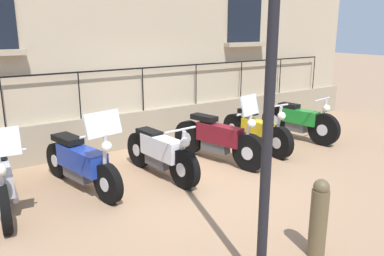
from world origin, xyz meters
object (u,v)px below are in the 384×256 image
object	(u,v)px
motorcycle_blue	(81,163)
motorcycle_maroon	(218,140)
motorcycle_white	(161,153)
motorcycle_silver	(0,181)
bollard	(319,218)
motorcycle_yellow	(256,132)
motorcycle_green	(299,122)

from	to	relation	value
motorcycle_blue	motorcycle_maroon	bearing A→B (deg)	86.49
motorcycle_blue	motorcycle_white	bearing A→B (deg)	80.37
motorcycle_silver	motorcycle_maroon	size ratio (longest dim) A/B	0.96
motorcycle_white	bollard	bearing A→B (deg)	4.96
bollard	motorcycle_silver	bearing A→B (deg)	-139.19
motorcycle_silver	motorcycle_maroon	world-z (taller)	motorcycle_maroon
motorcycle_yellow	motorcycle_silver	bearing A→B (deg)	-88.76
motorcycle_maroon	bollard	world-z (taller)	motorcycle_maroon
motorcycle_green	motorcycle_white	bearing A→B (deg)	-86.39
motorcycle_blue	motorcycle_white	distance (m)	1.35
motorcycle_silver	bollard	distance (m)	4.32
motorcycle_silver	motorcycle_yellow	world-z (taller)	motorcycle_silver
motorcycle_blue	motorcycle_maroon	xyz separation A→B (m)	(0.16, 2.65, 0.00)
motorcycle_blue	motorcycle_silver	bearing A→B (deg)	-84.63
motorcycle_blue	bollard	world-z (taller)	motorcycle_blue
motorcycle_yellow	motorcycle_white	bearing A→B (deg)	-84.88
motorcycle_white	motorcycle_maroon	world-z (taller)	motorcycle_maroon
motorcycle_maroon	motorcycle_blue	bearing A→B (deg)	-93.51
motorcycle_silver	motorcycle_yellow	distance (m)	5.00
motorcycle_white	motorcycle_green	size ratio (longest dim) A/B	1.01
motorcycle_yellow	bollard	bearing A→B (deg)	-32.78
bollard	motorcycle_blue	bearing A→B (deg)	-154.60
motorcycle_yellow	bollard	world-z (taller)	motorcycle_yellow
motorcycle_maroon	bollard	bearing A→B (deg)	-17.90
motorcycle_blue	bollard	bearing A→B (deg)	25.40
motorcycle_blue	motorcycle_yellow	size ratio (longest dim) A/B	1.04
motorcycle_white	motorcycle_yellow	distance (m)	2.46
motorcycle_white	motorcycle_green	distance (m)	3.82
motorcycle_silver	motorcycle_white	size ratio (longest dim) A/B	1.04
motorcycle_white	motorcycle_maroon	distance (m)	1.32
bollard	motorcycle_green	bearing A→B (deg)	133.86
motorcycle_maroon	bollard	xyz separation A→B (m)	(3.22, -1.04, 0.03)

